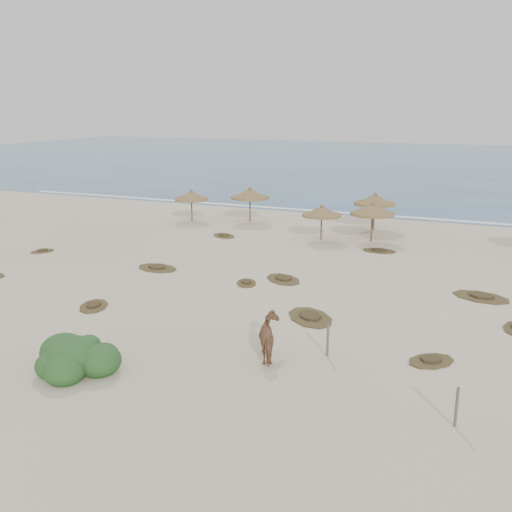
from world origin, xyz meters
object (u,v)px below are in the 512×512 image
Objects in this scene: horse at (271,338)px; palapa_1 at (250,194)px; bush at (75,358)px; palapa_0 at (191,196)px.

palapa_1 is at bearing -93.30° from horse.
horse is 0.59× the size of bush.
palapa_1 is at bearing 100.47° from bush.
bush is (9.14, -24.59, -1.48)m from palapa_0.
palapa_0 is 25.87m from horse.
palapa_0 is 1.87× the size of horse.
palapa_0 is at bearing -83.20° from horse.
bush is at bearing -79.53° from palapa_1.
palapa_0 reaches higher than horse.
bush is at bearing 2.74° from horse.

